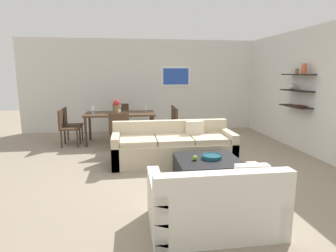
{
  "coord_description": "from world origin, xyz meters",
  "views": [
    {
      "loc": [
        -0.83,
        -4.96,
        1.74
      ],
      "look_at": [
        -0.1,
        0.2,
        0.75
      ],
      "focal_mm": 30.12,
      "sensor_mm": 36.0,
      "label": 1
    }
  ],
  "objects_px": {
    "loveseat_white": "(214,203)",
    "dining_chair_right_near": "(171,123)",
    "apple_on_coffee_table": "(195,158)",
    "dining_chair_left_far": "(70,123)",
    "wine_glass_left_far": "(94,108)",
    "wine_glass_left_near": "(93,109)",
    "centerpiece_vase": "(117,106)",
    "sofa_beige": "(173,147)",
    "dining_chair_right_far": "(169,120)",
    "coffee_table": "(208,170)",
    "wine_glass_head": "(120,106)",
    "dining_table": "(120,116)",
    "wine_glass_right_far": "(146,108)",
    "dining_chair_left_near": "(66,125)",
    "dining_chair_foot": "(119,129)",
    "decorative_bowl": "(212,157)",
    "dining_chair_head": "(121,118)",
    "wine_glass_foot": "(119,111)"
  },
  "relations": [
    {
      "from": "coffee_table",
      "to": "centerpiece_vase",
      "type": "bearing_deg",
      "value": 117.6
    },
    {
      "from": "dining_chair_left_far",
      "to": "dining_chair_right_far",
      "type": "relative_size",
      "value": 1.0
    },
    {
      "from": "coffee_table",
      "to": "wine_glass_foot",
      "type": "bearing_deg",
      "value": 120.12
    },
    {
      "from": "loveseat_white",
      "to": "decorative_bowl",
      "type": "distance_m",
      "value": 1.42
    },
    {
      "from": "dining_chair_right_far",
      "to": "dining_chair_right_near",
      "type": "xyz_separation_m",
      "value": [
        0.0,
        -0.38,
        0.0
      ]
    },
    {
      "from": "decorative_bowl",
      "to": "apple_on_coffee_table",
      "type": "relative_size",
      "value": 4.02
    },
    {
      "from": "dining_chair_head",
      "to": "wine_glass_foot",
      "type": "distance_m",
      "value": 1.25
    },
    {
      "from": "decorative_bowl",
      "to": "wine_glass_left_near",
      "type": "distance_m",
      "value": 3.53
    },
    {
      "from": "dining_chair_right_near",
      "to": "coffee_table",
      "type": "bearing_deg",
      "value": -85.98
    },
    {
      "from": "wine_glass_left_near",
      "to": "wine_glass_left_far",
      "type": "distance_m",
      "value": 0.21
    },
    {
      "from": "wine_glass_foot",
      "to": "dining_chair_left_far",
      "type": "bearing_deg",
      "value": 156.21
    },
    {
      "from": "coffee_table",
      "to": "wine_glass_left_near",
      "type": "distance_m",
      "value": 3.54
    },
    {
      "from": "apple_on_coffee_table",
      "to": "dining_chair_left_far",
      "type": "bearing_deg",
      "value": 128.9
    },
    {
      "from": "coffee_table",
      "to": "wine_glass_left_far",
      "type": "bearing_deg",
      "value": 125.22
    },
    {
      "from": "apple_on_coffee_table",
      "to": "wine_glass_right_far",
      "type": "distance_m",
      "value": 3.1
    },
    {
      "from": "wine_glass_head",
      "to": "wine_glass_left_near",
      "type": "relative_size",
      "value": 0.98
    },
    {
      "from": "loveseat_white",
      "to": "decorative_bowl",
      "type": "height_order",
      "value": "loveseat_white"
    },
    {
      "from": "dining_chair_foot",
      "to": "decorative_bowl",
      "type": "bearing_deg",
      "value": -53.04
    },
    {
      "from": "dining_table",
      "to": "dining_chair_left_far",
      "type": "bearing_deg",
      "value": 171.38
    },
    {
      "from": "wine_glass_left_near",
      "to": "wine_glass_foot",
      "type": "bearing_deg",
      "value": -21.9
    },
    {
      "from": "dining_chair_left_far",
      "to": "apple_on_coffee_table",
      "type": "bearing_deg",
      "value": -51.1
    },
    {
      "from": "dining_chair_right_far",
      "to": "dining_chair_foot",
      "type": "bearing_deg",
      "value": -141.01
    },
    {
      "from": "loveseat_white",
      "to": "wine_glass_right_far",
      "type": "bearing_deg",
      "value": 96.5
    },
    {
      "from": "dining_table",
      "to": "dining_chair_right_far",
      "type": "distance_m",
      "value": 1.29
    },
    {
      "from": "dining_chair_right_near",
      "to": "wine_glass_left_far",
      "type": "xyz_separation_m",
      "value": [
        -1.91,
        0.3,
        0.37
      ]
    },
    {
      "from": "loveseat_white",
      "to": "dining_chair_foot",
      "type": "height_order",
      "value": "dining_chair_foot"
    },
    {
      "from": "sofa_beige",
      "to": "dining_chair_right_far",
      "type": "xyz_separation_m",
      "value": [
        0.2,
        1.95,
        0.21
      ]
    },
    {
      "from": "sofa_beige",
      "to": "dining_chair_head",
      "type": "height_order",
      "value": "dining_chair_head"
    },
    {
      "from": "dining_table",
      "to": "dining_chair_left_near",
      "type": "xyz_separation_m",
      "value": [
        -1.27,
        -0.19,
        -0.17
      ]
    },
    {
      "from": "wine_glass_left_near",
      "to": "centerpiece_vase",
      "type": "height_order",
      "value": "centerpiece_vase"
    },
    {
      "from": "dining_chair_left_near",
      "to": "dining_chair_foot",
      "type": "distance_m",
      "value": 1.42
    },
    {
      "from": "dining_chair_foot",
      "to": "wine_glass_left_far",
      "type": "distance_m",
      "value": 1.2
    },
    {
      "from": "centerpiece_vase",
      "to": "wine_glass_left_far",
      "type": "bearing_deg",
      "value": 175.35
    },
    {
      "from": "apple_on_coffee_table",
      "to": "dining_chair_right_far",
      "type": "xyz_separation_m",
      "value": [
        0.04,
        3.09,
        0.08
      ]
    },
    {
      "from": "coffee_table",
      "to": "dining_table",
      "type": "relative_size",
      "value": 0.58
    },
    {
      "from": "apple_on_coffee_table",
      "to": "wine_glass_left_far",
      "type": "distance_m",
      "value": 3.58
    },
    {
      "from": "loveseat_white",
      "to": "dining_chair_left_far",
      "type": "height_order",
      "value": "dining_chair_left_far"
    },
    {
      "from": "loveseat_white",
      "to": "dining_chair_right_near",
      "type": "height_order",
      "value": "dining_chair_right_near"
    },
    {
      "from": "dining_chair_head",
      "to": "wine_glass_foot",
      "type": "xyz_separation_m",
      "value": [
        0.0,
        -1.2,
        0.35
      ]
    },
    {
      "from": "loveseat_white",
      "to": "apple_on_coffee_table",
      "type": "distance_m",
      "value": 1.32
    },
    {
      "from": "dining_chair_left_near",
      "to": "wine_glass_left_near",
      "type": "bearing_deg",
      "value": 7.96
    },
    {
      "from": "sofa_beige",
      "to": "dining_chair_left_far",
      "type": "bearing_deg",
      "value": 140.06
    },
    {
      "from": "loveseat_white",
      "to": "wine_glass_left_far",
      "type": "distance_m",
      "value": 4.71
    },
    {
      "from": "dining_chair_right_near",
      "to": "dining_chair_foot",
      "type": "xyz_separation_m",
      "value": [
        -1.27,
        -0.64,
        0.0
      ]
    },
    {
      "from": "apple_on_coffee_table",
      "to": "wine_glass_head",
      "type": "height_order",
      "value": "wine_glass_head"
    },
    {
      "from": "wine_glass_left_near",
      "to": "centerpiece_vase",
      "type": "distance_m",
      "value": 0.59
    },
    {
      "from": "wine_glass_left_near",
      "to": "centerpiece_vase",
      "type": "bearing_deg",
      "value": 16.11
    },
    {
      "from": "loveseat_white",
      "to": "wine_glass_foot",
      "type": "bearing_deg",
      "value": 106.52
    },
    {
      "from": "dining_chair_right_near",
      "to": "wine_glass_right_far",
      "type": "bearing_deg",
      "value": 154.29
    },
    {
      "from": "dining_chair_foot",
      "to": "wine_glass_foot",
      "type": "xyz_separation_m",
      "value": [
        0.0,
        0.47,
        0.35
      ]
    }
  ]
}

